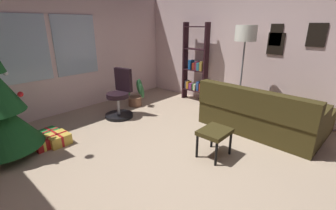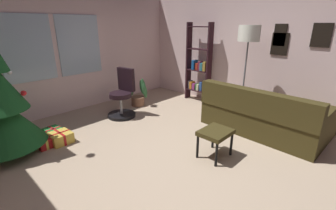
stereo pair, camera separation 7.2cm
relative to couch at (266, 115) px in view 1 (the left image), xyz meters
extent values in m
cube|color=tan|center=(-1.67, 0.42, -0.34)|extent=(4.98, 6.19, 0.10)
cube|color=silver|center=(-1.67, 3.57, 0.96)|extent=(4.98, 0.10, 2.50)
cube|color=silver|center=(-2.54, 3.51, 1.08)|extent=(0.90, 0.03, 1.20)
cube|color=silver|center=(-1.54, 3.51, 1.08)|extent=(0.90, 0.03, 1.20)
cube|color=silver|center=(0.87, 0.42, 0.96)|extent=(0.10, 6.19, 2.50)
cube|color=black|center=(0.81, 0.29, 1.15)|extent=(0.02, 0.30, 0.40)
cube|color=black|center=(0.81, 0.30, 1.31)|extent=(0.02, 0.22, 0.40)
cube|color=black|center=(0.81, -0.36, 1.33)|extent=(0.02, 0.29, 0.39)
cube|color=#372F14|center=(-0.09, 0.11, -0.08)|extent=(0.90, 1.98, 0.42)
cube|color=#372F14|center=(-0.42, 0.12, 0.33)|extent=(0.28, 1.96, 0.40)
cube|color=#372F14|center=(-0.13, -0.80, 0.23)|extent=(0.82, 0.17, 0.20)
cube|color=#372F14|center=(-0.05, 1.01, 0.23)|extent=(0.82, 0.17, 0.20)
cube|color=#372F14|center=(0.62, -0.49, -0.08)|extent=(0.69, 0.84, 0.42)
cube|color=#B52623|center=(-0.30, 0.10, 0.30)|extent=(0.22, 0.42, 0.41)
cube|color=beige|center=(-0.27, 0.76, 0.30)|extent=(0.23, 0.42, 0.42)
cube|color=#372F14|center=(-1.32, 0.24, 0.09)|extent=(0.45, 0.37, 0.06)
cylinder|color=black|center=(-1.52, 0.08, -0.12)|extent=(0.04, 0.04, 0.35)
cylinder|color=black|center=(-1.13, 0.08, -0.12)|extent=(0.04, 0.04, 0.35)
cylinder|color=black|center=(-1.52, 0.39, -0.12)|extent=(0.04, 0.04, 0.35)
cylinder|color=black|center=(-1.13, 0.39, -0.12)|extent=(0.04, 0.04, 0.35)
cylinder|color=#4C331E|center=(-3.33, 2.43, -0.21)|extent=(0.12, 0.12, 0.16)
sphere|color=red|center=(-3.03, 2.31, 0.60)|extent=(0.08, 0.08, 0.08)
sphere|color=silver|center=(-3.09, 2.54, 0.87)|extent=(0.06, 0.06, 0.06)
cube|color=red|center=(-2.92, 2.25, -0.22)|extent=(0.21, 0.22, 0.15)
cube|color=#EAD84C|center=(-2.92, 2.25, -0.22)|extent=(0.05, 0.22, 0.16)
cube|color=#EAD84C|center=(-2.92, 2.25, -0.22)|extent=(0.20, 0.05, 0.16)
cube|color=#1E722D|center=(-2.66, 2.53, -0.22)|extent=(0.28, 0.36, 0.14)
cube|color=red|center=(-2.66, 2.53, -0.22)|extent=(0.07, 0.34, 0.15)
cube|color=red|center=(-2.66, 2.53, -0.22)|extent=(0.25, 0.06, 0.15)
cube|color=gold|center=(-2.67, 2.24, -0.21)|extent=(0.32, 0.33, 0.17)
cube|color=#B21919|center=(-2.67, 2.24, -0.21)|extent=(0.05, 0.33, 0.18)
cube|color=#B21919|center=(-2.67, 2.24, -0.21)|extent=(0.32, 0.05, 0.18)
cylinder|color=black|center=(-1.34, 2.45, -0.26)|extent=(0.56, 0.56, 0.06)
cylinder|color=#B2B2B7|center=(-1.34, 2.45, -0.03)|extent=(0.05, 0.05, 0.40)
cylinder|color=black|center=(-1.34, 2.45, 0.17)|extent=(0.44, 0.44, 0.09)
cube|color=black|center=(-1.15, 2.48, 0.45)|extent=(0.16, 0.41, 0.46)
cube|color=black|center=(0.60, 1.69, 0.63)|extent=(0.18, 0.04, 1.84)
cube|color=black|center=(0.60, 2.29, 0.63)|extent=(0.18, 0.04, 1.84)
cube|color=black|center=(0.60, 1.99, -0.04)|extent=(0.18, 0.56, 0.02)
cube|color=black|center=(0.60, 1.99, 0.45)|extent=(0.18, 0.56, 0.02)
cube|color=black|center=(0.60, 1.99, 0.95)|extent=(0.18, 0.56, 0.02)
cube|color=black|center=(0.60, 1.99, 1.44)|extent=(0.18, 0.56, 0.02)
cube|color=#A22F13|center=(0.62, 1.78, 0.06)|extent=(0.13, 0.07, 0.18)
cube|color=#27488E|center=(0.62, 1.88, 0.08)|extent=(0.14, 0.07, 0.22)
cube|color=beige|center=(0.61, 1.94, 0.05)|extent=(0.17, 0.04, 0.15)
cube|color=#396F36|center=(0.62, 2.00, 0.04)|extent=(0.14, 0.05, 0.15)
cube|color=#86326E|center=(0.62, 2.08, 0.04)|extent=(0.15, 0.08, 0.14)
cube|color=#C27A1F|center=(0.61, 2.17, 0.06)|extent=(0.15, 0.06, 0.18)
cube|color=#514A5B|center=(0.62, 2.23, 0.07)|extent=(0.14, 0.05, 0.19)
cube|color=olive|center=(0.61, 1.78, 0.57)|extent=(0.17, 0.07, 0.21)
cube|color=#2A6E7F|center=(0.61, 1.87, 0.55)|extent=(0.16, 0.07, 0.18)
cube|color=maroon|center=(0.62, 1.94, 0.57)|extent=(0.15, 0.05, 0.20)
cube|color=maroon|center=(0.62, 2.02, 0.54)|extent=(0.14, 0.08, 0.16)
cube|color=#144A8E|center=(0.61, 2.11, 0.57)|extent=(0.17, 0.07, 0.22)
cylinder|color=slate|center=(0.24, 0.64, -0.28)|extent=(0.28, 0.28, 0.03)
cylinder|color=slate|center=(0.24, 0.64, 0.47)|extent=(0.03, 0.03, 1.47)
cylinder|color=white|center=(0.24, 0.64, 1.35)|extent=(0.38, 0.38, 0.28)
cylinder|color=#8E5E46|center=(-0.67, 2.74, -0.19)|extent=(0.30, 0.30, 0.21)
ellipsoid|color=#306839|center=(-0.56, 2.64, 0.13)|extent=(0.20, 0.17, 0.45)
ellipsoid|color=#306839|center=(-0.49, 2.79, 0.10)|extent=(0.20, 0.14, 0.39)
ellipsoid|color=#306839|center=(-0.61, 2.55, 0.09)|extent=(0.17, 0.13, 0.36)
ellipsoid|color=#306839|center=(-0.69, 2.93, 0.05)|extent=(0.11, 0.13, 0.28)
camera|label=1|loc=(-3.93, -1.24, 1.52)|focal=24.82mm
camera|label=2|loc=(-3.89, -1.29, 1.52)|focal=24.82mm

